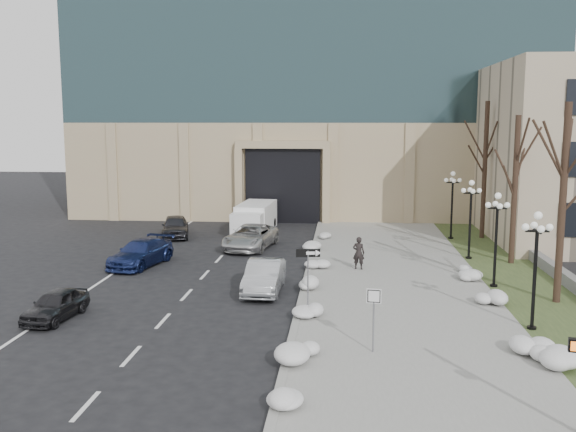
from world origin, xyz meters
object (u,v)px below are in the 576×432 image
object	(u,v)px
car_d	(251,237)
keep_sign	(374,307)
car_b	(264,276)
lamppost_d	(452,196)
car_e	(175,226)
lamppost_a	(536,255)
one_way_sign	(312,261)
lamppost_c	(471,209)
car_a	(56,305)
box_truck	(255,218)
lamppost_b	(497,227)
car_c	(141,253)
pedestrian	(359,253)

from	to	relation	value
car_d	keep_sign	size ratio (longest dim) A/B	2.29
car_b	lamppost_d	bearing A→B (deg)	53.50
car_d	keep_sign	distance (m)	19.75
car_e	lamppost_a	size ratio (longest dim) A/B	0.94
one_way_sign	lamppost_c	bearing A→B (deg)	45.71
keep_sign	one_way_sign	bearing A→B (deg)	125.67
car_a	car_d	xyz separation A→B (m)	(5.93, 15.41, 0.15)
car_a	lamppost_d	size ratio (longest dim) A/B	0.76
box_truck	lamppost_d	world-z (taller)	lamppost_d
car_b	one_way_sign	size ratio (longest dim) A/B	1.63
car_e	keep_sign	xyz separation A→B (m)	(12.97, -22.09, 1.00)
car_b	lamppost_b	world-z (taller)	lamppost_b
keep_sign	lamppost_a	world-z (taller)	lamppost_a
keep_sign	lamppost_d	bearing A→B (deg)	82.20
car_c	one_way_sign	distance (m)	13.37
pedestrian	keep_sign	xyz separation A→B (m)	(0.24, -12.75, 0.75)
car_c	lamppost_d	xyz separation A→B (m)	(18.89, 9.62, 2.34)
car_b	lamppost_d	world-z (taller)	lamppost_d
lamppost_c	car_e	bearing A→B (deg)	162.87
car_a	car_e	distance (m)	19.09
car_a	car_b	size ratio (longest dim) A/B	0.78
box_truck	lamppost_c	distance (m)	16.55
car_e	lamppost_b	xyz separation A→B (m)	(19.30, -12.45, 2.31)
lamppost_b	lamppost_d	size ratio (longest dim) A/B	1.00
car_b	keep_sign	distance (m)	9.42
car_d	car_e	bearing A→B (deg)	157.52
pedestrian	car_d	bearing A→B (deg)	-26.59
car_d	lamppost_c	distance (m)	13.76
car_e	keep_sign	bearing A→B (deg)	-72.92
car_b	box_truck	size ratio (longest dim) A/B	0.70
keep_sign	lamppost_b	world-z (taller)	lamppost_b
lamppost_b	lamppost_d	world-z (taller)	same
pedestrian	box_truck	size ratio (longest dim) A/B	0.27
car_b	one_way_sign	xyz separation A→B (m)	(2.48, -3.51, 1.60)
box_truck	keep_sign	size ratio (longest dim) A/B	2.76
one_way_sign	keep_sign	distance (m)	5.13
pedestrian	lamppost_a	size ratio (longest dim) A/B	0.38
lamppost_a	lamppost_d	size ratio (longest dim) A/B	1.00
lamppost_b	lamppost_d	xyz separation A→B (m)	(0.00, 13.00, 0.00)
car_d	box_truck	xyz separation A→B (m)	(-0.62, 6.32, 0.24)
box_truck	lamppost_a	bearing A→B (deg)	-53.23
keep_sign	lamppost_a	size ratio (longest dim) A/B	0.51
car_b	car_c	world-z (taller)	car_b
car_d	box_truck	world-z (taller)	box_truck
pedestrian	keep_sign	size ratio (longest dim) A/B	0.75
box_truck	keep_sign	bearing A→B (deg)	-68.96
car_a	car_c	bearing A→B (deg)	93.73
one_way_sign	lamppost_b	xyz separation A→B (m)	(8.71, 5.14, 0.71)
car_e	pedestrian	world-z (taller)	pedestrian
car_b	lamppost_a	size ratio (longest dim) A/B	0.98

